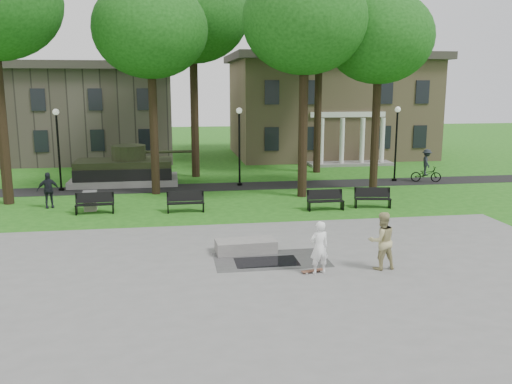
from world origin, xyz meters
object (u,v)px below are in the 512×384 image
Objects in this scene: concrete_block at (246,246)px; skateboarder at (319,247)px; park_bench_0 at (95,203)px; trash_bin at (90,201)px; friend_watching at (382,241)px; cyclist at (426,169)px.

skateboarder is (2.04, -2.68, 0.65)m from concrete_block.
concrete_block is at bearing -62.00° from skateboarder.
park_bench_0 is 0.74m from trash_bin.
friend_watching is 0.93× the size of cyclist.
friend_watching is at bearing -44.68° from park_bench_0.
skateboarder is 2.19m from friend_watching.
park_bench_0 is (-8.36, 9.89, -0.38)m from skateboarder.
friend_watching reaches higher than skateboarder.
park_bench_0 is at bearing -65.23° from trash_bin.
park_bench_0 is (-10.54, 9.76, -0.47)m from friend_watching.
park_bench_0 is at bearing 131.19° from concrete_block.
concrete_block is 2.29× the size of trash_bin.
concrete_block is at bearing 148.29° from cyclist.
skateboarder reaches higher than trash_bin.
friend_watching is 14.37m from park_bench_0.
cyclist is at bearing -126.24° from friend_watching.
cyclist is 20.53m from trash_bin.
park_bench_0 is at bearing -59.15° from skateboarder.
trash_bin is (-6.63, 7.89, 0.24)m from concrete_block.
skateboarder is 0.97× the size of park_bench_0.
friend_watching is at bearing -31.05° from concrete_block.
cyclist reaches higher than concrete_block.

